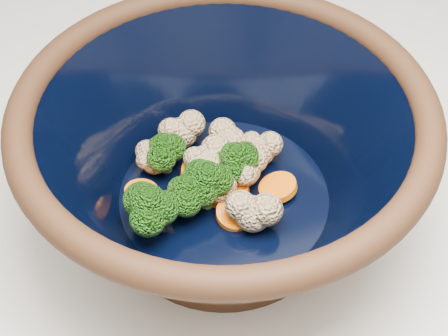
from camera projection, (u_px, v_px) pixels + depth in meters
name	position (u px, v px, depth m)	size (l,w,h in m)	color
mixing_bowl	(224.00, 157.00, 0.49)	(0.34, 0.34, 0.14)	black
vegetable_pile	(204.00, 174.00, 0.51)	(0.15, 0.14, 0.05)	#608442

